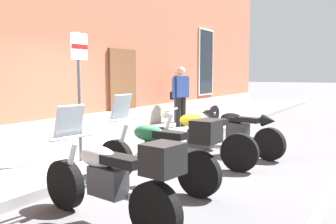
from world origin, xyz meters
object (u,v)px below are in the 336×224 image
(motorcycle_silver_touring, at_px, (112,178))
(pedestrian_blue_top, at_px, (181,93))
(motorcycle_green_touring, at_px, (161,151))
(motorcycle_black_sport, at_px, (232,128))
(parking_sign, at_px, (79,78))
(motorcycle_yellow_naked, at_px, (197,139))
(pedestrian_tan_coat, at_px, (178,94))

(motorcycle_silver_touring, relative_size, pedestrian_blue_top, 1.21)
(motorcycle_green_touring, bearing_deg, motorcycle_silver_touring, -170.06)
(motorcycle_green_touring, xyz_separation_m, pedestrian_blue_top, (4.74, 2.30, 0.55))
(motorcycle_silver_touring, distance_m, pedestrian_blue_top, 6.64)
(motorcycle_black_sport, bearing_deg, motorcycle_silver_touring, -177.11)
(motorcycle_green_touring, distance_m, motorcycle_black_sport, 2.71)
(motorcycle_green_touring, bearing_deg, parking_sign, 83.17)
(motorcycle_black_sport, relative_size, parking_sign, 0.96)
(motorcycle_yellow_naked, relative_size, pedestrian_tan_coat, 1.37)
(motorcycle_yellow_naked, xyz_separation_m, motorcycle_black_sport, (1.27, -0.18, 0.05))
(motorcycle_silver_touring, relative_size, motorcycle_green_touring, 0.97)
(motorcycle_silver_touring, height_order, motorcycle_black_sport, motorcycle_silver_touring)
(pedestrian_blue_top, height_order, pedestrian_tan_coat, pedestrian_blue_top)
(motorcycle_black_sport, bearing_deg, pedestrian_blue_top, 48.89)
(motorcycle_silver_touring, xyz_separation_m, pedestrian_tan_coat, (6.92, 3.08, 0.50))
(pedestrian_blue_top, xyz_separation_m, parking_sign, (-4.53, -0.54, 0.48))
(motorcycle_silver_touring, height_order, motorcycle_yellow_naked, motorcycle_silver_touring)
(motorcycle_green_touring, bearing_deg, motorcycle_yellow_naked, 5.64)
(pedestrian_blue_top, xyz_separation_m, pedestrian_tan_coat, (0.80, 0.54, -0.07))
(motorcycle_yellow_naked, distance_m, parking_sign, 2.30)
(motorcycle_green_touring, distance_m, motorcycle_yellow_naked, 1.45)
(motorcycle_green_touring, xyz_separation_m, motorcycle_black_sport, (2.71, -0.03, -0.02))
(motorcycle_yellow_naked, height_order, parking_sign, parking_sign)
(motorcycle_silver_touring, xyz_separation_m, motorcycle_yellow_naked, (2.81, 0.38, -0.04))
(motorcycle_yellow_naked, distance_m, pedestrian_tan_coat, 4.95)
(motorcycle_silver_touring, relative_size, motorcycle_black_sport, 0.97)
(motorcycle_green_touring, relative_size, motorcycle_black_sport, 1.00)
(parking_sign, bearing_deg, motorcycle_green_touring, -96.83)
(motorcycle_black_sport, xyz_separation_m, pedestrian_blue_top, (2.03, 2.33, 0.56))
(motorcycle_black_sport, xyz_separation_m, pedestrian_tan_coat, (2.84, 2.87, 0.50))
(motorcycle_silver_touring, bearing_deg, motorcycle_green_touring, 9.94)
(motorcycle_green_touring, xyz_separation_m, pedestrian_tan_coat, (5.55, 2.84, 0.48))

